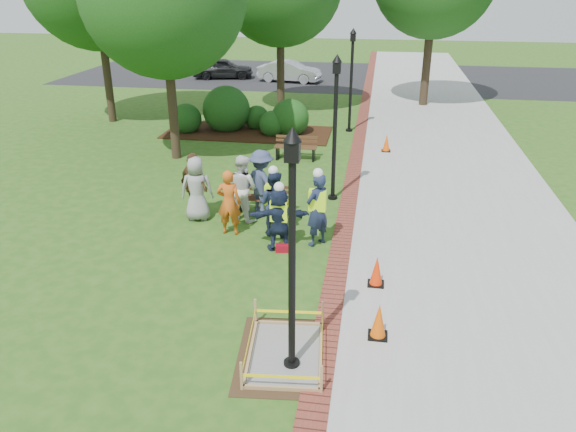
% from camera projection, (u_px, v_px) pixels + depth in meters
% --- Properties ---
extents(ground, '(100.00, 100.00, 0.00)m').
position_uv_depth(ground, '(258.00, 276.00, 12.68)').
color(ground, '#285116').
rests_on(ground, ground).
extents(sidewalk, '(6.00, 60.00, 0.02)m').
position_uv_depth(sidewalk, '(444.00, 156.00, 20.99)').
color(sidewalk, '#9E9E99').
rests_on(sidewalk, ground).
extents(brick_edging, '(0.50, 60.00, 0.03)m').
position_uv_depth(brick_edging, '(357.00, 151.00, 21.47)').
color(brick_edging, maroon).
rests_on(brick_edging, ground).
extents(mulch_bed, '(7.00, 3.00, 0.05)m').
position_uv_depth(mulch_bed, '(248.00, 132.00, 23.98)').
color(mulch_bed, '#381E0F').
rests_on(mulch_bed, ground).
extents(parking_lot, '(36.00, 12.00, 0.01)m').
position_uv_depth(parking_lot, '(343.00, 76.00, 37.12)').
color(parking_lot, black).
rests_on(parking_lot, ground).
extents(wet_concrete_pad, '(1.91, 2.45, 0.55)m').
position_uv_depth(wet_concrete_pad, '(285.00, 344.00, 9.96)').
color(wet_concrete_pad, '#47331E').
rests_on(wet_concrete_pad, ground).
extents(bench_near, '(1.56, 0.67, 0.82)m').
position_uv_depth(bench_near, '(263.00, 205.00, 15.86)').
color(bench_near, '#572C1D').
rests_on(bench_near, ground).
extents(bench_far, '(1.54, 0.52, 0.83)m').
position_uv_depth(bench_far, '(296.00, 152.00, 20.52)').
color(bench_far, '#522D1C').
rests_on(bench_far, ground).
extents(cone_front, '(0.37, 0.37, 0.72)m').
position_uv_depth(cone_front, '(379.00, 321.00, 10.42)').
color(cone_front, black).
rests_on(cone_front, ground).
extents(cone_back, '(0.36, 0.36, 0.70)m').
position_uv_depth(cone_back, '(377.00, 271.00, 12.18)').
color(cone_back, black).
rests_on(cone_back, ground).
extents(cone_far, '(0.34, 0.34, 0.67)m').
position_uv_depth(cone_far, '(386.00, 143.00, 21.36)').
color(cone_far, black).
rests_on(cone_far, ground).
extents(toolbox, '(0.40, 0.27, 0.18)m').
position_uv_depth(toolbox, '(283.00, 248.00, 13.77)').
color(toolbox, maroon).
rests_on(toolbox, ground).
extents(lamp_near, '(0.28, 0.28, 4.26)m').
position_uv_depth(lamp_near, '(292.00, 238.00, 8.80)').
color(lamp_near, black).
rests_on(lamp_near, ground).
extents(lamp_mid, '(0.28, 0.28, 4.26)m').
position_uv_depth(lamp_mid, '(335.00, 118.00, 16.04)').
color(lamp_mid, black).
rests_on(lamp_mid, ground).
extents(lamp_far, '(0.28, 0.28, 4.26)m').
position_uv_depth(lamp_far, '(352.00, 73.00, 23.28)').
color(lamp_far, black).
rests_on(lamp_far, ground).
extents(shrub_a, '(1.31, 1.31, 1.31)m').
position_uv_depth(shrub_a, '(187.00, 132.00, 24.17)').
color(shrub_a, '#184112').
rests_on(shrub_a, ground).
extents(shrub_b, '(2.04, 2.04, 2.04)m').
position_uv_depth(shrub_b, '(227.00, 129.00, 24.54)').
color(shrub_b, '#184112').
rests_on(shrub_b, ground).
extents(shrub_c, '(1.12, 1.12, 1.12)m').
position_uv_depth(shrub_c, '(273.00, 135.00, 23.68)').
color(shrub_c, '#184112').
rests_on(shrub_c, ground).
extents(shrub_d, '(1.60, 1.60, 1.60)m').
position_uv_depth(shrub_d, '(290.00, 134.00, 23.86)').
color(shrub_d, '#184112').
rests_on(shrub_d, ground).
extents(shrub_e, '(1.08, 1.08, 1.08)m').
position_uv_depth(shrub_e, '(257.00, 128.00, 24.70)').
color(shrub_e, '#184112').
rests_on(shrub_e, ground).
extents(casual_person_a, '(0.63, 0.47, 1.79)m').
position_uv_depth(casual_person_a, '(197.00, 189.00, 15.26)').
color(casual_person_a, gray).
rests_on(casual_person_a, ground).
extents(casual_person_b, '(0.56, 0.36, 1.74)m').
position_uv_depth(casual_person_b, '(229.00, 203.00, 14.41)').
color(casual_person_b, '#CB5617').
rests_on(casual_person_b, ground).
extents(casual_person_c, '(0.70, 0.61, 1.84)m').
position_uv_depth(casual_person_c, '(242.00, 188.00, 15.25)').
color(casual_person_c, silver).
rests_on(casual_person_c, ground).
extents(casual_person_d, '(0.70, 0.65, 1.85)m').
position_uv_depth(casual_person_d, '(194.00, 186.00, 15.41)').
color(casual_person_d, brown).
rests_on(casual_person_d, ground).
extents(casual_person_e, '(0.71, 0.66, 1.88)m').
position_uv_depth(casual_person_e, '(261.00, 183.00, 15.56)').
color(casual_person_e, '#384162').
rests_on(casual_person_e, ground).
extents(hivis_worker_a, '(0.57, 0.44, 1.76)m').
position_uv_depth(hivis_worker_a, '(279.00, 216.00, 13.59)').
color(hivis_worker_a, '#18263F').
rests_on(hivis_worker_a, ground).
extents(hivis_worker_b, '(0.68, 0.70, 2.02)m').
position_uv_depth(hivis_worker_b, '(317.00, 208.00, 13.78)').
color(hivis_worker_b, '#181A40').
rests_on(hivis_worker_b, ground).
extents(hivis_worker_c, '(0.61, 0.46, 1.88)m').
position_uv_depth(hivis_worker_c, '(273.00, 201.00, 14.35)').
color(hivis_worker_c, '#1A1C44').
rests_on(hivis_worker_c, ground).
extents(parked_car_a, '(2.77, 4.65, 1.42)m').
position_uv_depth(parked_car_a, '(223.00, 78.00, 36.37)').
color(parked_car_a, black).
rests_on(parked_car_a, ground).
extents(parked_car_b, '(2.49, 4.54, 1.40)m').
position_uv_depth(parked_car_b, '(289.00, 82.00, 35.22)').
color(parked_car_b, '#B5B5BA').
rests_on(parked_car_b, ground).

